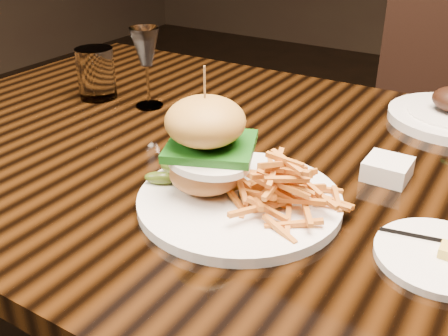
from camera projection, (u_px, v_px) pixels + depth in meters
The scene contains 7 objects.
dining_table at pixel (299, 208), 0.87m from camera, with size 1.60×0.90×0.75m.
burger_plate at pixel (237, 172), 0.71m from camera, with size 0.29×0.29×0.19m.
side_saucer at pixel (440, 256), 0.62m from camera, with size 0.16×0.16×0.02m.
ramekin at pixel (387, 169), 0.80m from camera, with size 0.07×0.07×0.03m, color white.
wine_glass at pixel (146, 50), 1.03m from camera, with size 0.06×0.06×0.16m.
water_tumbler at pixel (96, 73), 1.11m from camera, with size 0.08×0.08×0.11m, color white.
chair_far at pixel (447, 121), 1.57m from camera, with size 0.52×0.53×0.95m.
Camera 1 is at (0.28, -0.70, 1.14)m, focal length 42.00 mm.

